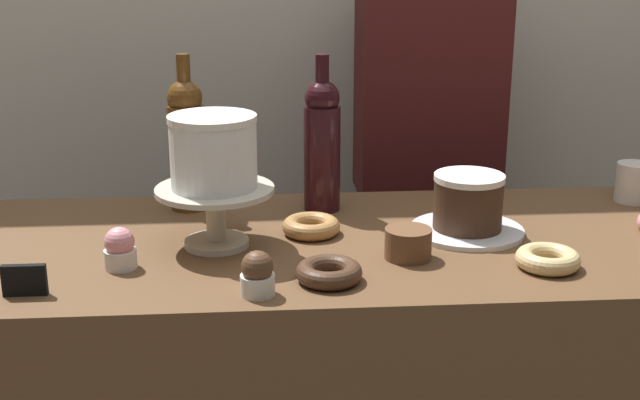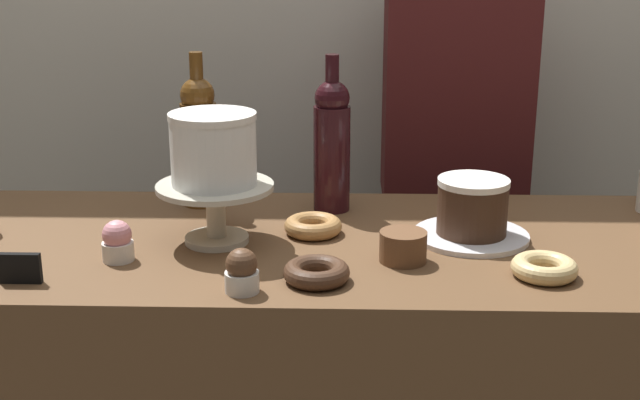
# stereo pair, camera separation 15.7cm
# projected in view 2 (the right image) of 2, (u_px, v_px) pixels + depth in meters

# --- Properties ---
(back_wall) EXTENTS (6.00, 0.05, 2.60)m
(back_wall) POSITION_uv_depth(u_px,v_px,m) (329.00, 9.00, 2.33)
(back_wall) COLOR beige
(back_wall) RESTS_ON ground_plane
(cake_stand_pedestal) EXTENTS (0.22, 0.22, 0.11)m
(cake_stand_pedestal) POSITION_uv_depth(u_px,v_px,m) (216.00, 203.00, 1.56)
(cake_stand_pedestal) COLOR beige
(cake_stand_pedestal) RESTS_ON display_counter
(white_layer_cake) EXTENTS (0.16, 0.16, 0.13)m
(white_layer_cake) POSITION_uv_depth(u_px,v_px,m) (213.00, 149.00, 1.53)
(white_layer_cake) COLOR white
(white_layer_cake) RESTS_ON cake_stand_pedestal
(silver_serving_platter) EXTENTS (0.22, 0.22, 0.01)m
(silver_serving_platter) POSITION_uv_depth(u_px,v_px,m) (471.00, 236.00, 1.61)
(silver_serving_platter) COLOR white
(silver_serving_platter) RESTS_ON display_counter
(chocolate_round_cake) EXTENTS (0.14, 0.14, 0.11)m
(chocolate_round_cake) POSITION_uv_depth(u_px,v_px,m) (472.00, 206.00, 1.59)
(chocolate_round_cake) COLOR #3D2619
(chocolate_round_cake) RESTS_ON silver_serving_platter
(wine_bottle_dark_red) EXTENTS (0.08, 0.08, 0.33)m
(wine_bottle_dark_red) POSITION_uv_depth(u_px,v_px,m) (332.00, 143.00, 1.73)
(wine_bottle_dark_red) COLOR black
(wine_bottle_dark_red) RESTS_ON display_counter
(wine_bottle_amber) EXTENTS (0.08, 0.08, 0.33)m
(wine_bottle_amber) POSITION_uv_depth(u_px,v_px,m) (199.00, 139.00, 1.77)
(wine_bottle_amber) COLOR #5B3814
(wine_bottle_amber) RESTS_ON display_counter
(cupcake_chocolate) EXTENTS (0.06, 0.06, 0.07)m
(cupcake_chocolate) POSITION_uv_depth(u_px,v_px,m) (242.00, 272.00, 1.35)
(cupcake_chocolate) COLOR white
(cupcake_chocolate) RESTS_ON display_counter
(cupcake_strawberry) EXTENTS (0.06, 0.06, 0.07)m
(cupcake_strawberry) POSITION_uv_depth(u_px,v_px,m) (117.00, 242.00, 1.49)
(cupcake_strawberry) COLOR white
(cupcake_strawberry) RESTS_ON display_counter
(donut_maple) EXTENTS (0.11, 0.11, 0.03)m
(donut_maple) POSITION_uv_depth(u_px,v_px,m) (313.00, 226.00, 1.63)
(donut_maple) COLOR #B27F47
(donut_maple) RESTS_ON display_counter
(donut_glazed) EXTENTS (0.11, 0.11, 0.03)m
(donut_glazed) POSITION_uv_depth(u_px,v_px,m) (544.00, 268.00, 1.42)
(donut_glazed) COLOR #E0C17F
(donut_glazed) RESTS_ON display_counter
(donut_chocolate) EXTENTS (0.11, 0.11, 0.03)m
(donut_chocolate) POSITION_uv_depth(u_px,v_px,m) (318.00, 272.00, 1.40)
(donut_chocolate) COLOR #472D1E
(donut_chocolate) RESTS_ON display_counter
(cookie_stack) EXTENTS (0.08, 0.08, 0.05)m
(cookie_stack) POSITION_uv_depth(u_px,v_px,m) (403.00, 247.00, 1.48)
(cookie_stack) COLOR brown
(cookie_stack) RESTS_ON display_counter
(price_sign_chalkboard) EXTENTS (0.07, 0.01, 0.05)m
(price_sign_chalkboard) POSITION_uv_depth(u_px,v_px,m) (20.00, 268.00, 1.39)
(price_sign_chalkboard) COLOR black
(price_sign_chalkboard) RESTS_ON display_counter
(barista_figure) EXTENTS (0.36, 0.22, 1.60)m
(barista_figure) POSITION_uv_depth(u_px,v_px,m) (451.00, 198.00, 2.20)
(barista_figure) COLOR black
(barista_figure) RESTS_ON ground_plane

